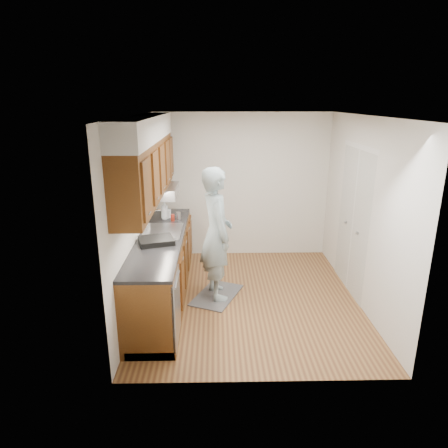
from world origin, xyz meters
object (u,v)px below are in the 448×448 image
person (216,225)px  soap_bottle_b (167,211)px  steel_can (179,216)px  soda_can (173,218)px  dish_rack (156,241)px  soap_bottle_a (165,210)px

person → soap_bottle_b: size_ratio=10.06×
person → steel_can: bearing=25.7°
soap_bottle_b → steel_can: bearing=-27.6°
soda_can → soap_bottle_b: bearing=123.1°
person → steel_can: 0.89m
person → dish_rack: 0.85m
soap_bottle_a → steel_can: soap_bottle_a is taller
person → soap_bottle_a: (-0.79, 0.72, 0.03)m
soap_bottle_a → steel_can: 0.24m
person → soda_can: size_ratio=19.87×
person → soap_bottle_a: 1.07m
person → soap_bottle_b: person is taller
soap_bottle_b → soda_can: bearing=-56.9°
soda_can → dish_rack: soda_can is taller
dish_rack → soap_bottle_b: bearing=72.5°
soda_can → person: bearing=-42.9°
steel_can → dish_rack: size_ratio=0.28×
soda_can → dish_rack: (-0.11, -0.97, -0.02)m
person → soap_bottle_b: bearing=29.9°
person → soap_bottle_a: bearing=32.8°
soap_bottle_a → soap_bottle_b: soap_bottle_a is taller
soda_can → steel_can: bearing=39.6°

